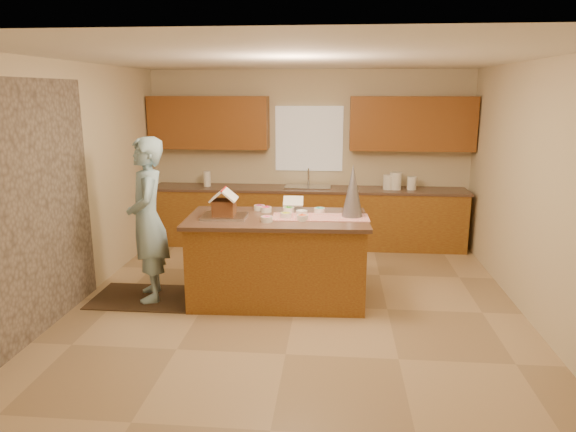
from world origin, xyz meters
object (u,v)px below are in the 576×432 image
Objects in this scene: gingerbread_house at (224,205)px; island_base at (278,261)px; tinsel_tree at (353,191)px; boy at (148,220)px.

island_base is at bearing 7.48° from gingerbread_house.
tinsel_tree is at bearing 3.67° from island_base.
tinsel_tree is at bearing 6.59° from gingerbread_house.
boy is at bearing -178.65° from island_base.
island_base is at bearing -174.04° from tinsel_tree.
boy is at bearing -178.95° from gingerbread_house.
gingerbread_house is at bearing 71.36° from boy.
boy is 5.98× the size of gingerbread_house.
boy reaches higher than gingerbread_house.
boy is at bearing -175.52° from tinsel_tree.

